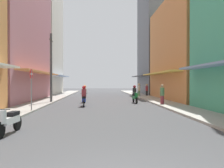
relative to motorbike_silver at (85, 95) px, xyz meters
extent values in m
plane|color=#424244|center=(1.60, 0.30, -0.70)|extent=(91.29, 91.29, 0.00)
cube|color=#9E9991|center=(-3.77, 0.30, -0.64)|extent=(2.14, 49.49, 0.12)
cube|color=#ADA89E|center=(6.97, 0.30, -0.64)|extent=(2.14, 49.49, 0.12)
cube|color=#B7727F|center=(-7.84, 1.98, 6.20)|extent=(6.00, 12.81, 13.80)
cube|color=#D88C4C|center=(-4.34, 1.98, 2.10)|extent=(1.10, 11.53, 0.12)
cube|color=silver|center=(-7.84, 13.56, 8.27)|extent=(6.00, 9.07, 17.95)
cube|color=#8CA5CC|center=(-4.34, 13.56, 2.10)|extent=(1.10, 8.16, 0.12)
cube|color=#D88C4C|center=(11.04, 2.29, 4.44)|extent=(6.00, 11.70, 10.29)
cube|color=#EFD159|center=(7.54, 2.29, 2.10)|extent=(1.10, 10.53, 0.12)
cube|color=slate|center=(11.04, 13.14, 7.93)|extent=(6.00, 8.68, 17.27)
cube|color=slate|center=(7.54, 13.14, 2.10)|extent=(1.10, 7.81, 0.12)
cylinder|color=black|center=(-0.06, 0.65, -0.42)|extent=(0.13, 0.56, 0.56)
cylinder|color=black|center=(0.06, -0.59, -0.42)|extent=(0.13, 0.56, 0.56)
cube|color=#B2B2B7|center=(0.00, -0.02, -0.20)|extent=(0.37, 1.02, 0.24)
cube|color=black|center=(0.02, -0.22, 0.00)|extent=(0.33, 0.58, 0.14)
cylinder|color=#B2B2B7|center=(-0.05, 0.53, 0.00)|extent=(0.28, 0.28, 0.45)
cylinder|color=black|center=(-0.05, 0.53, 0.25)|extent=(0.55, 0.08, 0.03)
cylinder|color=beige|center=(0.02, -0.17, 0.35)|extent=(0.34, 0.34, 0.55)
sphere|color=orange|center=(0.02, -0.17, 0.75)|extent=(0.26, 0.26, 0.26)
cylinder|color=black|center=(-1.92, -12.55, -0.42)|extent=(0.12, 0.56, 0.56)
cylinder|color=black|center=(-1.82, -11.31, -0.42)|extent=(0.12, 0.56, 0.56)
cube|color=silver|center=(-1.86, -11.88, -0.20)|extent=(0.36, 1.02, 0.24)
cube|color=black|center=(-1.85, -11.68, 0.00)|extent=(0.32, 0.58, 0.14)
cylinder|color=silver|center=(-1.91, -12.43, 0.00)|extent=(0.28, 0.28, 0.45)
cylinder|color=black|center=(-1.91, -12.43, 0.25)|extent=(0.55, 0.07, 0.03)
cylinder|color=black|center=(0.11, -2.49, -0.42)|extent=(0.11, 0.56, 0.56)
cylinder|color=black|center=(0.19, -3.73, -0.42)|extent=(0.11, 0.56, 0.56)
cube|color=#1E38B7|center=(0.15, -3.16, -0.20)|extent=(0.34, 1.02, 0.24)
cube|color=black|center=(0.17, -3.36, 0.00)|extent=(0.31, 0.58, 0.14)
cylinder|color=#1E38B7|center=(0.12, -2.61, 0.00)|extent=(0.28, 0.28, 0.45)
cylinder|color=black|center=(0.12, -2.61, 0.25)|extent=(0.55, 0.06, 0.03)
cylinder|color=#99333F|center=(0.16, -3.31, 0.35)|extent=(0.34, 0.34, 0.55)
sphere|color=red|center=(0.16, -3.31, 0.75)|extent=(0.26, 0.26, 0.26)
cylinder|color=black|center=(4.55, -1.37, -0.42)|extent=(0.11, 0.56, 0.56)
cylinder|color=black|center=(4.48, -0.13, -0.42)|extent=(0.11, 0.56, 0.56)
cube|color=#197233|center=(4.51, -0.70, -0.20)|extent=(0.33, 1.01, 0.24)
cube|color=black|center=(4.50, -0.50, 0.00)|extent=(0.31, 0.57, 0.14)
cylinder|color=#197233|center=(4.54, -1.25, 0.00)|extent=(0.28, 0.28, 0.45)
cylinder|color=black|center=(4.54, -1.25, 0.25)|extent=(0.55, 0.06, 0.03)
cylinder|color=#262628|center=(4.51, -0.55, 0.35)|extent=(0.34, 0.34, 0.55)
sphere|color=maroon|center=(4.51, -0.55, 0.75)|extent=(0.26, 0.26, 0.26)
cylinder|color=#262628|center=(7.56, 7.98, -0.34)|extent=(0.28, 0.28, 0.72)
cylinder|color=#99333F|center=(7.56, 7.98, 0.32)|extent=(0.34, 0.34, 0.61)
sphere|color=tan|center=(7.56, 7.98, 0.77)|extent=(0.22, 0.22, 0.22)
cone|color=#D1B77A|center=(7.56, 7.98, 0.87)|extent=(0.44, 0.44, 0.16)
cylinder|color=#99333F|center=(6.36, -2.82, -0.32)|extent=(0.28, 0.28, 0.77)
cylinder|color=#598C59|center=(6.36, -2.82, 0.39)|extent=(0.34, 0.34, 0.65)
sphere|color=tan|center=(6.36, -2.82, 0.86)|extent=(0.22, 0.22, 0.22)
cylinder|color=#598C59|center=(6.45, 7.58, -0.32)|extent=(0.28, 0.28, 0.76)
cylinder|color=beige|center=(6.45, 7.58, 0.38)|extent=(0.34, 0.34, 0.64)
sphere|color=#9E7256|center=(6.45, 7.58, 0.84)|extent=(0.22, 0.22, 0.22)
cone|color=#D1B77A|center=(6.45, 7.58, 0.94)|extent=(0.44, 0.44, 0.16)
cylinder|color=#4C4C4F|center=(-2.95, -0.26, 2.39)|extent=(0.20, 0.20, 6.18)
cylinder|color=#3F382D|center=(-2.95, -0.26, 4.88)|extent=(0.08, 1.20, 0.08)
cylinder|color=gray|center=(-2.85, -6.23, 0.60)|extent=(0.07, 0.07, 2.60)
cylinder|color=red|center=(-2.85, -6.23, 1.65)|extent=(0.02, 0.60, 0.60)
cube|color=white|center=(-2.85, -6.23, 1.65)|extent=(0.03, 0.40, 0.10)
camera|label=1|loc=(1.27, -19.71, 1.13)|focal=34.49mm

